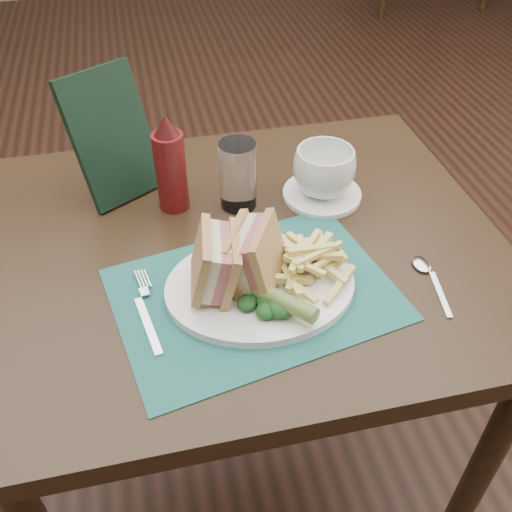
{
  "coord_description": "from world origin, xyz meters",
  "views": [
    {
      "loc": [
        -0.15,
        -1.25,
        1.39
      ],
      "look_at": [
        -0.0,
        -0.6,
        0.8
      ],
      "focal_mm": 40.0,
      "sensor_mm": 36.0,
      "label": 1
    }
  ],
  "objects_px": {
    "coffee_cup": "(324,172)",
    "check_presenter": "(112,137)",
    "plate": "(260,286)",
    "ketchup_bottle": "(170,163)",
    "sandwich_half_a": "(201,263)",
    "placemat": "(254,294)",
    "sandwich_half_b": "(242,252)",
    "saucer": "(322,194)",
    "drinking_glass": "(238,175)",
    "table_main": "(246,372)"
  },
  "relations": [
    {
      "from": "placemat",
      "to": "check_presenter",
      "type": "distance_m",
      "value": 0.4
    },
    {
      "from": "sandwich_half_a",
      "to": "coffee_cup",
      "type": "height_order",
      "value": "sandwich_half_a"
    },
    {
      "from": "placemat",
      "to": "sandwich_half_a",
      "type": "xyz_separation_m",
      "value": [
        -0.08,
        0.01,
        0.07
      ]
    },
    {
      "from": "placemat",
      "to": "coffee_cup",
      "type": "height_order",
      "value": "coffee_cup"
    },
    {
      "from": "sandwich_half_b",
      "to": "drinking_glass",
      "type": "relative_size",
      "value": 0.82
    },
    {
      "from": "plate",
      "to": "ketchup_bottle",
      "type": "height_order",
      "value": "ketchup_bottle"
    },
    {
      "from": "drinking_glass",
      "to": "check_presenter",
      "type": "bearing_deg",
      "value": 155.82
    },
    {
      "from": "ketchup_bottle",
      "to": "check_presenter",
      "type": "relative_size",
      "value": 0.77
    },
    {
      "from": "placemat",
      "to": "sandwich_half_b",
      "type": "xyz_separation_m",
      "value": [
        -0.01,
        0.02,
        0.07
      ]
    },
    {
      "from": "coffee_cup",
      "to": "check_presenter",
      "type": "distance_m",
      "value": 0.39
    },
    {
      "from": "table_main",
      "to": "drinking_glass",
      "type": "bearing_deg",
      "value": 83.43
    },
    {
      "from": "sandwich_half_a",
      "to": "check_presenter",
      "type": "bearing_deg",
      "value": 116.86
    },
    {
      "from": "placemat",
      "to": "plate",
      "type": "xyz_separation_m",
      "value": [
        0.01,
        0.01,
        0.01
      ]
    },
    {
      "from": "placemat",
      "to": "drinking_glass",
      "type": "distance_m",
      "value": 0.25
    },
    {
      "from": "coffee_cup",
      "to": "ketchup_bottle",
      "type": "height_order",
      "value": "ketchup_bottle"
    },
    {
      "from": "plate",
      "to": "coffee_cup",
      "type": "xyz_separation_m",
      "value": [
        0.17,
        0.22,
        0.05
      ]
    },
    {
      "from": "plate",
      "to": "coffee_cup",
      "type": "relative_size",
      "value": 2.59
    },
    {
      "from": "ketchup_bottle",
      "to": "check_presenter",
      "type": "xyz_separation_m",
      "value": [
        -0.09,
        0.07,
        0.02
      ]
    },
    {
      "from": "plate",
      "to": "sandwich_half_a",
      "type": "bearing_deg",
      "value": 176.5
    },
    {
      "from": "table_main",
      "to": "saucer",
      "type": "bearing_deg",
      "value": 29.34
    },
    {
      "from": "plate",
      "to": "sandwich_half_b",
      "type": "relative_size",
      "value": 2.82
    },
    {
      "from": "table_main",
      "to": "ketchup_bottle",
      "type": "distance_m",
      "value": 0.5
    },
    {
      "from": "placemat",
      "to": "ketchup_bottle",
      "type": "distance_m",
      "value": 0.29
    },
    {
      "from": "saucer",
      "to": "drinking_glass",
      "type": "height_order",
      "value": "drinking_glass"
    },
    {
      "from": "plate",
      "to": "coffee_cup",
      "type": "bearing_deg",
      "value": 53.32
    },
    {
      "from": "plate",
      "to": "table_main",
      "type": "bearing_deg",
      "value": 91.1
    },
    {
      "from": "ketchup_bottle",
      "to": "check_presenter",
      "type": "height_order",
      "value": "check_presenter"
    },
    {
      "from": "sandwich_half_a",
      "to": "check_presenter",
      "type": "relative_size",
      "value": 0.44
    },
    {
      "from": "plate",
      "to": "sandwich_half_b",
      "type": "bearing_deg",
      "value": 146.22
    },
    {
      "from": "coffee_cup",
      "to": "check_presenter",
      "type": "bearing_deg",
      "value": 164.3
    },
    {
      "from": "plate",
      "to": "sandwich_half_a",
      "type": "xyz_separation_m",
      "value": [
        -0.09,
        0.01,
        0.06
      ]
    },
    {
      "from": "sandwich_half_b",
      "to": "coffee_cup",
      "type": "xyz_separation_m",
      "value": [
        0.2,
        0.21,
        -0.01
      ]
    },
    {
      "from": "saucer",
      "to": "sandwich_half_b",
      "type": "bearing_deg",
      "value": -133.94
    },
    {
      "from": "plate",
      "to": "drinking_glass",
      "type": "bearing_deg",
      "value": 88.07
    },
    {
      "from": "plate",
      "to": "saucer",
      "type": "bearing_deg",
      "value": 53.32
    },
    {
      "from": "sandwich_half_a",
      "to": "saucer",
      "type": "xyz_separation_m",
      "value": [
        0.26,
        0.22,
        -0.07
      ]
    },
    {
      "from": "saucer",
      "to": "ketchup_bottle",
      "type": "relative_size",
      "value": 0.81
    },
    {
      "from": "sandwich_half_b",
      "to": "saucer",
      "type": "distance_m",
      "value": 0.29
    },
    {
      "from": "sandwich_half_a",
      "to": "saucer",
      "type": "height_order",
      "value": "sandwich_half_a"
    },
    {
      "from": "ketchup_bottle",
      "to": "table_main",
      "type": "bearing_deg",
      "value": -50.77
    },
    {
      "from": "coffee_cup",
      "to": "placemat",
      "type": "bearing_deg",
      "value": -128.64
    },
    {
      "from": "plate",
      "to": "saucer",
      "type": "height_order",
      "value": "plate"
    },
    {
      "from": "placemat",
      "to": "coffee_cup",
      "type": "bearing_deg",
      "value": 51.36
    },
    {
      "from": "plate",
      "to": "drinking_glass",
      "type": "relative_size",
      "value": 2.31
    },
    {
      "from": "check_presenter",
      "to": "drinking_glass",
      "type": "bearing_deg",
      "value": -55.15
    },
    {
      "from": "check_presenter",
      "to": "ketchup_bottle",
      "type": "bearing_deg",
      "value": -68.61
    },
    {
      "from": "ketchup_bottle",
      "to": "saucer",
      "type": "bearing_deg",
      "value": -6.53
    },
    {
      "from": "drinking_glass",
      "to": "ketchup_bottle",
      "type": "xyz_separation_m",
      "value": [
        -0.12,
        0.02,
        0.03
      ]
    },
    {
      "from": "plate",
      "to": "coffee_cup",
      "type": "distance_m",
      "value": 0.29
    },
    {
      "from": "saucer",
      "to": "drinking_glass",
      "type": "distance_m",
      "value": 0.17
    }
  ]
}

